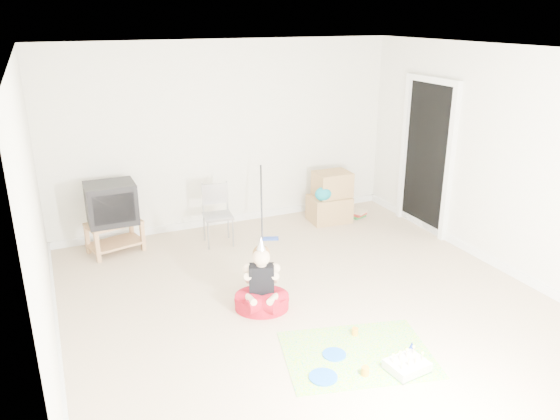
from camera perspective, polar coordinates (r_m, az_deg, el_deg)
name	(u,v)px	position (r m, az deg, el deg)	size (l,w,h in m)	color
ground	(303,298)	(6.02, 2.43, -9.15)	(5.00, 5.00, 0.00)	beige
doorway_recess	(427,158)	(7.86, 15.10, 5.26)	(0.02, 0.90, 2.05)	black
tv_stand	(115,234)	(7.32, -16.89, -2.42)	(0.74, 0.56, 0.41)	#AD7C4E
crt_tv	(111,203)	(7.18, -17.22, 0.70)	(0.60, 0.50, 0.52)	black
folding_chair	(218,216)	(7.24, -6.51, -0.62)	(0.41, 0.39, 0.82)	gray
cardboard_boxes	(330,198)	(8.06, 5.26, 1.26)	(0.61, 0.48, 0.74)	#A98351
floor_mop	(269,222)	(7.38, -1.12, -1.22)	(0.26, 0.32, 0.99)	blue
book_pile	(355,213)	(8.39, 7.83, -0.31)	(0.31, 0.34, 0.10)	#246E32
seated_woman	(262,293)	(5.74, -1.92, -8.67)	(0.73, 0.73, 0.81)	#AA0F1F
party_mat	(357,354)	(5.17, 8.08, -14.68)	(1.32, 0.96, 0.01)	#E02F8F
birthday_cake	(407,366)	(5.02, 13.12, -15.61)	(0.37, 0.31, 0.15)	silver
blue_plate_near	(334,354)	(5.13, 5.69, -14.78)	(0.22, 0.22, 0.01)	blue
blue_plate_far	(323,377)	(4.85, 4.54, -17.00)	(0.24, 0.24, 0.01)	blue
orange_cup_near	(355,331)	(5.41, 7.83, -12.46)	(0.06, 0.06, 0.07)	orange
orange_cup_far	(365,371)	(4.91, 8.89, -16.30)	(0.07, 0.07, 0.08)	orange
blue_party_hat	(411,349)	(5.19, 13.57, -13.92)	(0.10, 0.10, 0.15)	#1730A5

